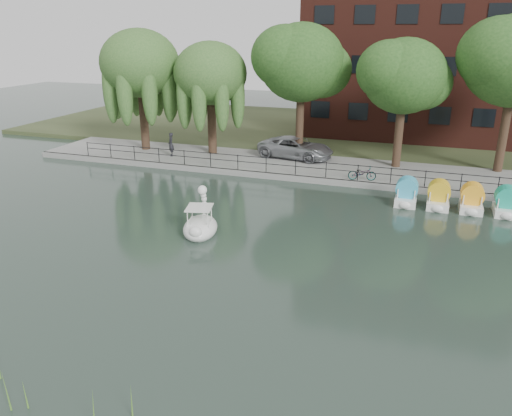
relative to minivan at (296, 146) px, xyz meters
The scene contains 15 objects.
ground_plane 17.64m from the minivan, 86.34° to the right, with size 120.00×120.00×0.00m, color #33443A.
promenade 2.20m from the minivan, 54.22° to the right, with size 40.00×6.00×0.40m, color gray.
kerb 4.77m from the minivan, 76.00° to the right, with size 40.00×0.25×0.40m, color gray.
land_strip 12.54m from the minivan, 84.83° to the left, with size 60.00×22.00×0.36m, color #47512D.
railing 4.46m from the minivan, 75.38° to the right, with size 32.00×0.05×1.00m.
apartment_building 16.89m from the minivan, 56.78° to the left, with size 20.00×10.07×18.00m.
willow_left 13.17m from the minivan, behind, with size 5.88×5.88×9.01m.
willow_mid 8.11m from the minivan, behind, with size 5.32×5.32×8.15m.
broadleaf_center 5.81m from the minivan, 74.17° to the left, with size 6.00×6.00×9.25m.
broadleaf_right 8.77m from the minivan, ahead, with size 5.40×5.40×8.32m.
minivan is the anchor object (origin of this frame).
bicycle 6.81m from the minivan, 37.83° to the right, with size 1.72×0.60×1.00m, color gray.
pedestrian 9.22m from the minivan, 164.71° to the right, with size 0.71×0.48×1.98m, color black.
swan_boat 14.48m from the minivan, 93.61° to the right, with size 2.19×2.87×2.17m.
pedal_boat_row 14.94m from the minivan, 26.92° to the right, with size 11.35×1.70×1.40m.
Camera 1 is at (7.80, -17.07, 9.36)m, focal length 35.00 mm.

